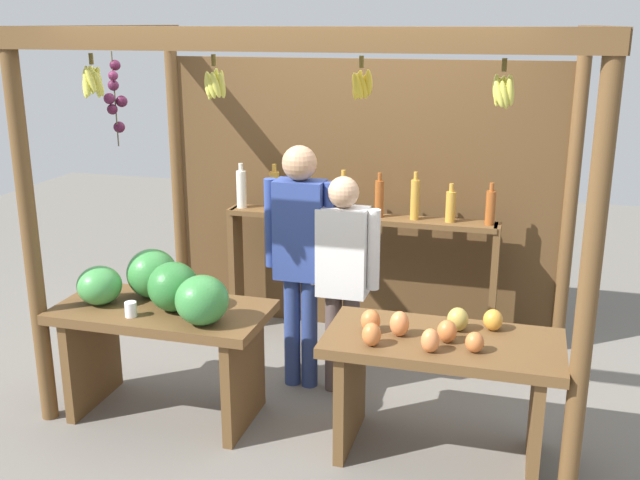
# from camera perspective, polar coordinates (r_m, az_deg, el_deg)

# --- Properties ---
(ground_plane) EXTENTS (12.00, 12.00, 0.00)m
(ground_plane) POSITION_cam_1_polar(r_m,az_deg,el_deg) (5.24, 0.58, -10.66)
(ground_plane) COLOR slate
(ground_plane) RESTS_ON ground
(market_stall) EXTENTS (3.22, 2.03, 2.37)m
(market_stall) POSITION_cam_1_polar(r_m,az_deg,el_deg) (5.19, 1.84, 5.25)
(market_stall) COLOR brown
(market_stall) RESTS_ON ground
(fruit_counter_left) EXTENTS (1.30, 0.68, 1.03)m
(fruit_counter_left) POSITION_cam_1_polar(r_m,az_deg,el_deg) (4.62, -12.04, -5.38)
(fruit_counter_left) COLOR brown
(fruit_counter_left) RESTS_ON ground
(fruit_counter_right) EXTENTS (1.30, 0.64, 0.86)m
(fruit_counter_right) POSITION_cam_1_polar(r_m,az_deg,el_deg) (4.22, 9.25, -9.62)
(fruit_counter_right) COLOR brown
(fruit_counter_right) RESTS_ON ground
(bottle_shelf_unit) EXTENTS (2.06, 0.22, 1.36)m
(bottle_shelf_unit) POSITION_cam_1_polar(r_m,az_deg,el_deg) (5.58, 2.83, 0.16)
(bottle_shelf_unit) COLOR brown
(bottle_shelf_unit) RESTS_ON ground
(vendor_man) EXTENTS (0.48, 0.22, 1.65)m
(vendor_man) POSITION_cam_1_polar(r_m,az_deg,el_deg) (4.81, -1.54, -0.45)
(vendor_man) COLOR navy
(vendor_man) RESTS_ON ground
(vendor_woman) EXTENTS (0.48, 0.20, 1.47)m
(vendor_woman) POSITION_cam_1_polar(r_m,az_deg,el_deg) (4.76, 1.76, -2.16)
(vendor_woman) COLOR brown
(vendor_woman) RESTS_ON ground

